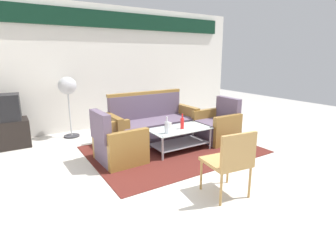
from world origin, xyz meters
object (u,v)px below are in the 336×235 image
at_px(bottle_red, 182,123).
at_px(armchair_right, 217,127).
at_px(pedestal_fan, 68,89).
at_px(couch, 152,125).
at_px(bottle_clear, 167,127).
at_px(armchair_left, 118,145).
at_px(tv_stand, 5,134).
at_px(television, 1,108).
at_px(coffee_table, 179,136).
at_px(wicker_chair, 231,159).
at_px(cup, 169,125).

bearing_deg(bottle_red, armchair_right, 5.16).
height_order(armchair_right, pedestal_fan, pedestal_fan).
bearing_deg(couch, bottle_clear, 75.48).
bearing_deg(armchair_left, bottle_clear, 70.85).
bearing_deg(tv_stand, couch, -23.23).
relative_size(couch, tv_stand, 2.26).
distance_m(couch, bottle_red, 0.84).
relative_size(bottle_red, tv_stand, 0.34).
bearing_deg(armchair_left, armchair_right, 86.27).
relative_size(armchair_left, television, 1.34).
height_order(tv_stand, pedestal_fan, pedestal_fan).
relative_size(bottle_clear, bottle_red, 1.05).
bearing_deg(tv_stand, coffee_table, -34.73).
distance_m(bottle_red, tv_stand, 3.29).
distance_m(television, wicker_chair, 4.16).
xyz_separation_m(armchair_left, tv_stand, (-1.52, 1.74, -0.03)).
bearing_deg(television, pedestal_fan, -172.96).
height_order(armchair_right, cup, armchair_right).
bearing_deg(wicker_chair, tv_stand, 130.12).
height_order(armchair_left, armchair_right, same).
bearing_deg(wicker_chair, bottle_red, 82.06).
xyz_separation_m(cup, wicker_chair, (-0.27, -1.77, 0.03)).
distance_m(bottle_red, pedestal_fan, 2.50).
bearing_deg(cup, tv_stand, 145.79).
bearing_deg(bottle_clear, tv_stand, 139.31).
distance_m(bottle_red, cup, 0.24).
height_order(couch, armchair_left, couch).
height_order(coffee_table, cup, cup).
bearing_deg(tv_stand, bottle_red, -35.01).
distance_m(couch, armchair_right, 1.30).
bearing_deg(tv_stand, pedestal_fan, 2.42).
distance_m(cup, tv_stand, 3.06).
relative_size(couch, armchair_left, 2.13).
bearing_deg(cup, bottle_clear, -129.45).
distance_m(armchair_left, pedestal_fan, 1.96).
xyz_separation_m(couch, pedestal_fan, (-1.34, 1.13, 0.70)).
height_order(bottle_red, wicker_chair, wicker_chair).
bearing_deg(armchair_left, pedestal_fan, -171.40).
xyz_separation_m(bottle_red, pedestal_fan, (-1.51, 1.93, 0.50)).
bearing_deg(armchair_right, television, 64.41).
height_order(armchair_right, television, television).
height_order(couch, tv_stand, couch).
bearing_deg(bottle_clear, television, 139.27).
bearing_deg(pedestal_fan, television, -177.70).
height_order(armchair_left, cup, armchair_left).
relative_size(armchair_left, tv_stand, 1.06).
distance_m(coffee_table, wicker_chair, 1.71).
relative_size(couch, television, 2.85).
xyz_separation_m(armchair_right, bottle_red, (-0.93, -0.08, 0.23)).
distance_m(armchair_right, pedestal_fan, 3.14).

